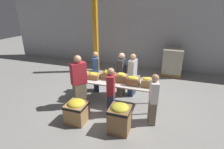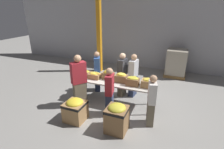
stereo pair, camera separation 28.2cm
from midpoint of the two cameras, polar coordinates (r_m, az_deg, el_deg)
The scene contains 19 objects.
ground_plane at distance 6.31m, azimuth 1.80°, elevation -8.92°, with size 30.00×30.00×0.00m, color gray.
wall_back at distance 9.62m, azimuth 10.94°, elevation 13.92°, with size 16.00×0.08×4.00m.
sorting_table at distance 5.96m, azimuth 1.88°, elevation -2.61°, with size 2.71×0.81×0.81m.
banana_box_0 at distance 6.33m, azimuth -7.58°, elevation 0.35°, with size 0.40×0.27×0.26m.
banana_box_1 at distance 6.14m, azimuth -4.37°, elevation -0.23°, with size 0.40×0.30×0.24m.
banana_box_2 at distance 6.04m, azimuth 0.11°, elevation -0.07°, with size 0.40×0.28×0.32m.
banana_box_3 at distance 5.84m, azimuth 4.41°, elevation -0.96°, with size 0.40×0.29×0.32m.
banana_box_4 at distance 5.64m, azimuth 8.20°, elevation -2.06°, with size 0.40×0.29×0.30m.
banana_box_5 at distance 5.60m, azimuth 13.07°, elevation -2.60°, with size 0.40×0.33×0.31m.
volunteer_0 at distance 6.84m, azimuth -3.66°, elevation 0.89°, with size 0.37×0.48×1.60m.
volunteer_1 at distance 5.26m, azimuth 0.75°, elevation -5.92°, with size 0.29×0.45×1.55m.
volunteer_2 at distance 6.47m, azimuth 4.60°, elevation -0.14°, with size 0.27×0.46×1.65m.
volunteer_3 at distance 5.77m, azimuth -9.32°, elevation -2.33°, with size 0.48×0.53×1.79m.
volunteer_4 at distance 5.01m, azimuth 14.33°, elevation -8.36°, with size 0.29×0.44×1.51m.
volunteer_5 at distance 6.48m, azimuth 8.18°, elevation -0.40°, with size 0.27×0.46×1.62m.
donation_bin_0 at distance 5.30m, azimuth -10.40°, elevation -11.08°, with size 0.58×0.58×0.69m.
donation_bin_1 at distance 4.79m, azimuth 3.33°, elevation -13.73°, with size 0.56×0.56×0.81m.
support_pillar at distance 8.81m, azimuth -3.30°, elevation 13.61°, with size 0.20×0.20×4.00m.
pallet_stack_0 at distance 8.98m, azimuth 21.02°, elevation 3.46°, with size 0.97×0.97×1.30m.
Camera 2 is at (1.98, -5.08, 3.18)m, focal length 28.00 mm.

